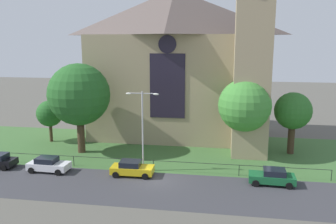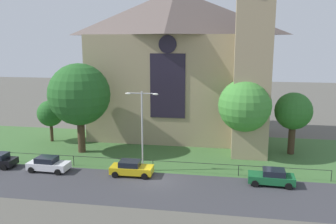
# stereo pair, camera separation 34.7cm
# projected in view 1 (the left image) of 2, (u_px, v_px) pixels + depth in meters

# --- Properties ---
(ground) EXTENTS (160.00, 160.00, 0.00)m
(ground) POSITION_uv_depth(u_px,v_px,m) (174.00, 150.00, 43.91)
(ground) COLOR #56544C
(road_asphalt) EXTENTS (120.00, 8.00, 0.01)m
(road_asphalt) POSITION_uv_depth(u_px,v_px,m) (155.00, 189.00, 32.29)
(road_asphalt) COLOR #38383D
(road_asphalt) RESTS_ON ground
(grass_verge) EXTENTS (120.00, 20.00, 0.01)m
(grass_verge) POSITION_uv_depth(u_px,v_px,m) (172.00, 155.00, 41.97)
(grass_verge) COLOR #3D6633
(grass_verge) RESTS_ON ground
(church_building) EXTENTS (23.20, 16.20, 26.00)m
(church_building) POSITION_uv_depth(u_px,v_px,m) (179.00, 63.00, 48.69)
(church_building) COLOR tan
(church_building) RESTS_ON ground
(iron_railing) EXTENTS (34.82, 0.07, 1.13)m
(iron_railing) POSITION_uv_depth(u_px,v_px,m) (153.00, 162.00, 36.62)
(iron_railing) COLOR black
(iron_railing) RESTS_ON ground
(tree_right_far) EXTENTS (4.33, 4.33, 7.35)m
(tree_right_far) POSITION_uv_depth(u_px,v_px,m) (293.00, 111.00, 41.56)
(tree_right_far) COLOR #423021
(tree_right_far) RESTS_ON ground
(tree_left_near) EXTENTS (7.29, 7.29, 10.68)m
(tree_left_near) POSITION_uv_depth(u_px,v_px,m) (79.00, 95.00, 41.68)
(tree_left_near) COLOR #423021
(tree_left_near) RESTS_ON ground
(tree_right_near) EXTENTS (5.98, 5.98, 9.05)m
(tree_right_near) POSITION_uv_depth(u_px,v_px,m) (245.00, 106.00, 40.04)
(tree_right_near) COLOR brown
(tree_right_near) RESTS_ON ground
(tree_left_far) EXTENTS (3.45, 3.45, 5.53)m
(tree_left_far) POSITION_uv_depth(u_px,v_px,m) (50.00, 114.00, 46.91)
(tree_left_far) COLOR #423021
(tree_left_far) RESTS_ON ground
(streetlamp_near) EXTENTS (3.37, 0.26, 8.27)m
(streetlamp_near) POSITION_uv_depth(u_px,v_px,m) (143.00, 121.00, 35.86)
(streetlamp_near) COLOR #B2B2B7
(streetlamp_near) RESTS_ON ground
(parked_car_white) EXTENTS (4.26, 2.13, 1.51)m
(parked_car_white) POSITION_uv_depth(u_px,v_px,m) (48.00, 164.00, 36.49)
(parked_car_white) COLOR silver
(parked_car_white) RESTS_ON ground
(parked_car_yellow) EXTENTS (4.24, 2.09, 1.51)m
(parked_car_yellow) POSITION_uv_depth(u_px,v_px,m) (132.00, 168.00, 35.38)
(parked_car_yellow) COLOR gold
(parked_car_yellow) RESTS_ON ground
(parked_car_green) EXTENTS (4.27, 2.17, 1.51)m
(parked_car_green) POSITION_uv_depth(u_px,v_px,m) (272.00, 177.00, 33.18)
(parked_car_green) COLOR #196033
(parked_car_green) RESTS_ON ground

